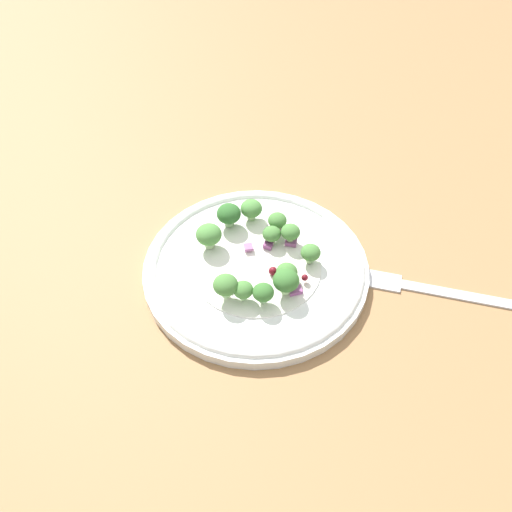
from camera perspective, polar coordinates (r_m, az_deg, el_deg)
name	(u,v)px	position (r cm, az deg, el deg)	size (l,w,h in cm)	color
ground_plane	(238,275)	(62.37, -1.82, -2.00)	(180.00, 180.00, 2.00)	olive
plate	(256,267)	(60.66, 0.00, -1.16)	(24.62, 24.62, 1.70)	white
dressing_pool	(256,265)	(60.33, 0.00, -0.89)	(14.28, 14.28, 0.20)	white
broccoli_floret_0	(272,234)	(61.40, 1.62, 2.25)	(2.07, 2.07, 2.10)	#9EC684
broccoli_floret_1	(277,221)	(62.81, 2.21, 3.65)	(2.14, 2.14, 2.17)	#ADD18E
broccoli_floret_2	(311,253)	(59.68, 5.64, 0.32)	(2.17, 2.17, 2.20)	#9EC684
broccoli_floret_3	(290,232)	(61.25, 3.57, 2.45)	(2.16, 2.16, 2.18)	#ADD18E
broccoli_floret_4	(287,272)	(57.86, 3.19, -1.70)	(2.26, 2.26, 2.29)	#9EC684
broccoli_floret_5	(263,293)	(55.60, 0.75, -3.80)	(2.19, 2.19, 2.22)	#8EB77A
broccoli_floret_6	(224,285)	(55.87, -3.34, -3.00)	(2.56, 2.56, 2.60)	#9EC684
broccoli_floret_7	(243,290)	(55.98, -1.32, -3.53)	(2.07, 2.07, 2.10)	#8EB77A
broccoli_floret_8	(286,281)	(56.23, 3.11, -2.58)	(2.72, 2.72, 2.75)	#ADD18E
broccoli_floret_9	(229,214)	(63.15, -2.82, 4.33)	(2.78, 2.78, 2.81)	#8EB77A
broccoli_floret_10	(250,209)	(64.07, -0.59, 4.89)	(2.52, 2.52, 2.55)	#9EC684
broccoli_floret_11	(209,235)	(60.86, -4.88, 2.17)	(2.86, 2.86, 2.90)	#ADD18E
cranberry_0	(273,271)	(58.93, 1.75, -1.55)	(0.93, 0.93, 0.93)	maroon
cranberry_1	(288,281)	(58.17, 3.32, -2.54)	(0.75, 0.75, 0.75)	maroon
cranberry_2	(305,278)	(58.32, 5.04, -2.23)	(0.70, 0.70, 0.70)	maroon
onion_bit_0	(232,287)	(58.10, -2.50, -3.18)	(1.24, 1.26, 0.55)	#843D75
onion_bit_1	(248,247)	(61.30, -0.79, 0.91)	(0.96, 0.95, 0.39)	#A35B93
onion_bit_2	(295,290)	(57.79, 4.04, -3.55)	(1.02, 1.38, 0.49)	#934C84
onion_bit_3	(268,245)	(61.61, 1.26, 1.12)	(0.95, 0.88, 0.55)	#843D75
onion_bit_4	(279,227)	(64.01, 2.41, 3.00)	(0.82, 1.01, 0.55)	#843D75
onion_bit_5	(291,242)	(62.14, 3.62, 1.42)	(0.93, 1.29, 0.53)	#934C84
fork	(443,291)	(62.60, 18.73, -3.47)	(18.65, 2.51, 0.50)	silver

